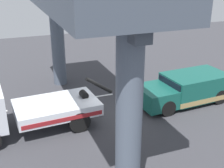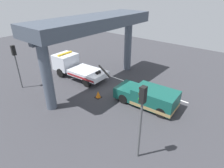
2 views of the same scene
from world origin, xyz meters
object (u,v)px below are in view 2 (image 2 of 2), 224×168
at_px(towed_van_green, 149,97).
at_px(traffic_light_near, 141,109).
at_px(tow_truck_white, 75,66).
at_px(traffic_cone_orange, 98,95).
at_px(traffic_light_far, 15,58).

height_order(towed_van_green, traffic_light_near, traffic_light_near).
height_order(tow_truck_white, towed_van_green, tow_truck_white).
distance_m(towed_van_green, traffic_cone_orange, 4.49).
distance_m(tow_truck_white, traffic_cone_orange, 5.41).
xyz_separation_m(tow_truck_white, traffic_light_near, (-11.40, 5.12, 2.17)).
xyz_separation_m(tow_truck_white, traffic_cone_orange, (-5.05, 1.72, -0.90)).
bearing_deg(towed_van_green, tow_truck_white, 0.32).
bearing_deg(towed_van_green, traffic_light_near, 113.53).
height_order(traffic_light_far, traffic_cone_orange, traffic_light_far).
xyz_separation_m(traffic_light_near, traffic_light_far, (13.50, 0.00, -0.26)).
distance_m(towed_van_green, traffic_light_far, 12.60).
distance_m(tow_truck_white, traffic_light_far, 5.85).
relative_size(tow_truck_white, traffic_cone_orange, 11.53).
bearing_deg(traffic_light_far, towed_van_green, -155.32).
height_order(traffic_light_near, traffic_cone_orange, traffic_light_near).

